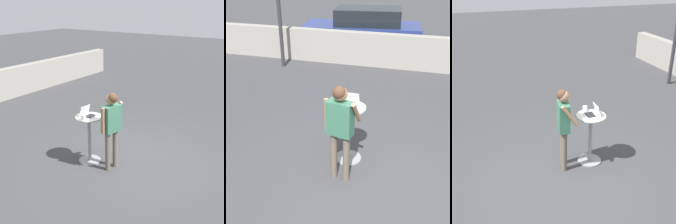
# 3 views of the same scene
# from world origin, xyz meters

# --- Properties ---
(ground_plane) EXTENTS (50.00, 50.00, 0.00)m
(ground_plane) POSITION_xyz_m (0.00, 0.00, 0.00)
(ground_plane) COLOR #3D3D3F
(pavement_kerb) EXTENTS (14.76, 0.35, 1.10)m
(pavement_kerb) POSITION_xyz_m (0.00, 6.24, 0.55)
(pavement_kerb) COLOR gray
(pavement_kerb) RESTS_ON ground_plane
(cafe_table) EXTENTS (0.59, 0.59, 1.07)m
(cafe_table) POSITION_xyz_m (-0.50, 0.78, 0.61)
(cafe_table) COLOR gray
(cafe_table) RESTS_ON ground_plane
(laptop) EXTENTS (0.31, 0.30, 0.22)m
(laptop) POSITION_xyz_m (-0.50, 0.81, 1.12)
(laptop) COLOR silver
(laptop) RESTS_ON cafe_table
(coffee_mug) EXTENTS (0.14, 0.10, 0.11)m
(coffee_mug) POSITION_xyz_m (-0.73, 0.74, 1.12)
(coffee_mug) COLOR white
(coffee_mug) RESTS_ON cafe_table
(standing_person) EXTENTS (0.58, 0.34, 1.69)m
(standing_person) POSITION_xyz_m (-0.49, 0.20, 1.08)
(standing_person) COLOR brown
(standing_person) RESTS_ON ground_plane
(parked_car_near_street) EXTENTS (4.54, 2.32, 1.63)m
(parked_car_near_street) POSITION_xyz_m (-1.78, 7.86, 0.83)
(parked_car_near_street) COLOR navy
(parked_car_near_street) RESTS_ON ground_plane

